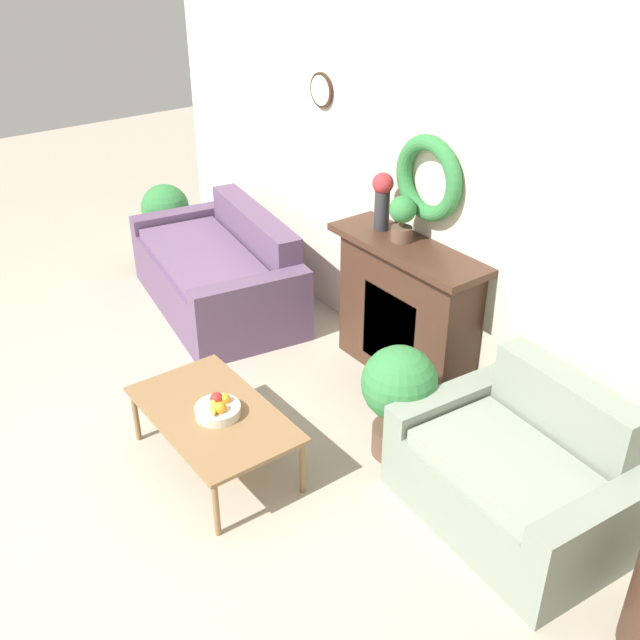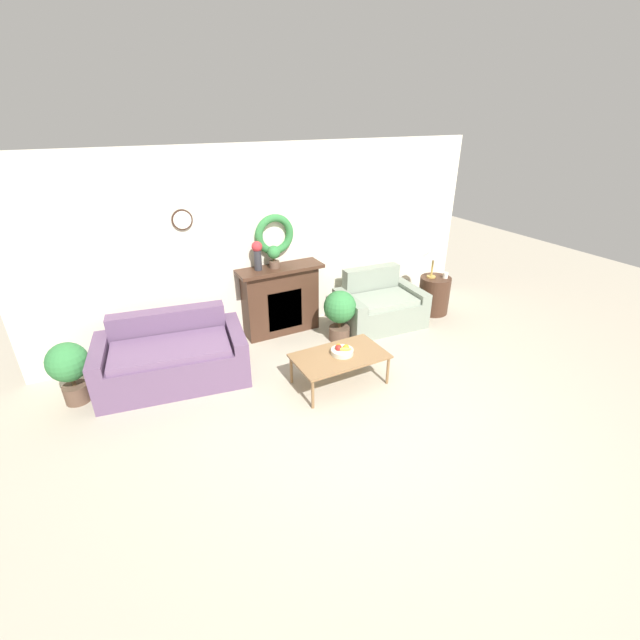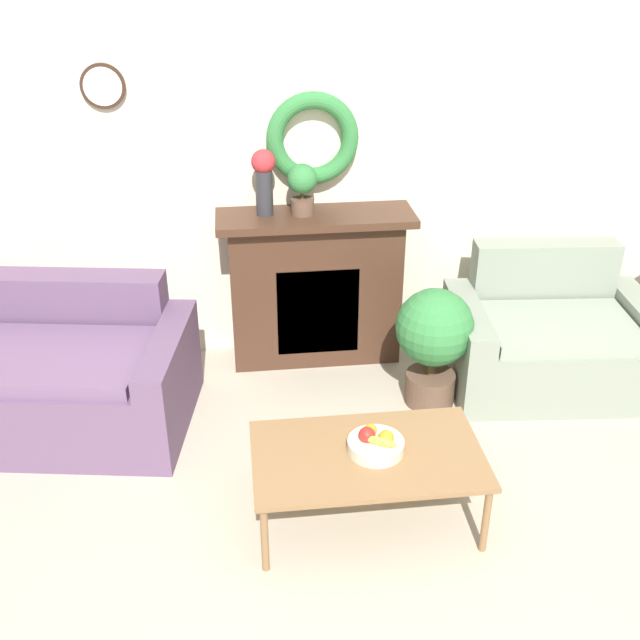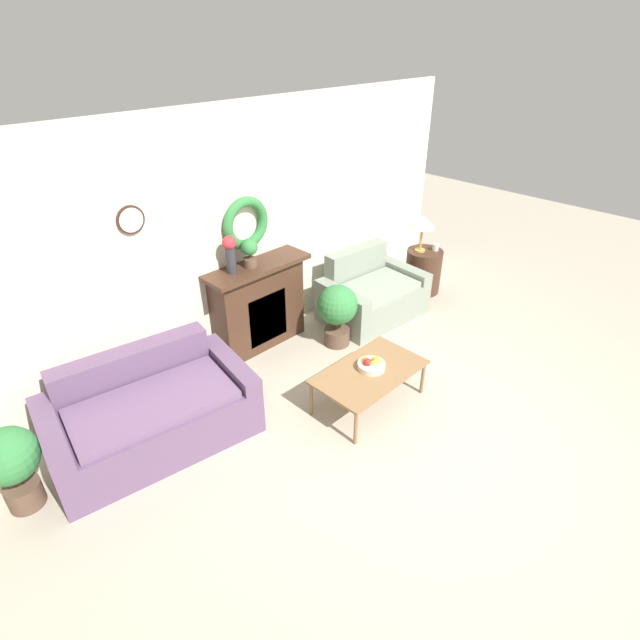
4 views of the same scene
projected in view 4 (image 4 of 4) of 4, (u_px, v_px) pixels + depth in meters
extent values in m
plane|color=#ADA38E|center=(439.00, 451.00, 4.51)|extent=(16.00, 16.00, 0.00)
cube|color=beige|center=(243.00, 233.00, 5.47)|extent=(6.80, 0.06, 2.70)
cylinder|color=#382319|center=(131.00, 220.00, 4.45)|extent=(0.26, 0.02, 0.26)
cylinder|color=white|center=(131.00, 220.00, 4.44)|extent=(0.22, 0.01, 0.22)
torus|color=#337A3D|center=(246.00, 223.00, 5.34)|extent=(0.58, 0.11, 0.58)
cube|color=#42281C|center=(259.00, 307.00, 5.78)|extent=(1.11, 0.34, 1.00)
cube|color=black|center=(268.00, 318.00, 5.72)|extent=(0.53, 0.02, 0.60)
cube|color=orange|center=(268.00, 324.00, 5.76)|extent=(0.43, 0.01, 0.33)
cube|color=#42281C|center=(258.00, 267.00, 5.49)|extent=(1.25, 0.41, 0.05)
cube|color=#604766|center=(158.00, 428.00, 4.44)|extent=(1.52, 0.96, 0.47)
cube|color=#604766|center=(137.00, 385.00, 4.68)|extent=(1.44, 0.43, 0.81)
cube|color=#604766|center=(57.00, 454.00, 4.08)|extent=(0.32, 0.97, 0.61)
cube|color=#604766|center=(232.00, 383.00, 4.88)|extent=(0.32, 0.97, 0.61)
cube|color=#6A4E70|center=(153.00, 404.00, 4.30)|extent=(1.45, 0.89, 0.08)
cube|color=gray|center=(378.00, 304.00, 6.44)|extent=(0.99, 0.75, 0.42)
cube|color=gray|center=(355.00, 278.00, 6.61)|extent=(0.95, 0.27, 0.85)
cube|color=gray|center=(342.00, 310.00, 6.16)|extent=(0.24, 0.87, 0.56)
cube|color=gray|center=(402.00, 284.00, 6.77)|extent=(0.24, 0.87, 0.56)
cube|color=gray|center=(379.00, 287.00, 6.31)|extent=(0.95, 0.69, 0.08)
cube|color=olive|center=(370.00, 372.00, 4.89)|extent=(1.12, 0.66, 0.03)
cylinder|color=olive|center=(356.00, 428.00, 4.50)|extent=(0.04, 0.04, 0.38)
cylinder|color=olive|center=(423.00, 378.00, 5.13)|extent=(0.04, 0.04, 0.38)
cylinder|color=olive|center=(311.00, 398.00, 4.85)|extent=(0.04, 0.04, 0.38)
cylinder|color=olive|center=(379.00, 355.00, 5.49)|extent=(0.04, 0.04, 0.38)
cylinder|color=beige|center=(371.00, 366.00, 4.90)|extent=(0.28, 0.28, 0.06)
sphere|color=#B2231E|center=(367.00, 362.00, 4.86)|extent=(0.08, 0.08, 0.08)
sphere|color=orange|center=(366.00, 360.00, 4.91)|extent=(0.07, 0.07, 0.07)
sphere|color=orange|center=(375.00, 360.00, 4.90)|extent=(0.08, 0.08, 0.08)
ellipsoid|color=yellow|center=(375.00, 362.00, 4.86)|extent=(0.17, 0.12, 0.04)
cylinder|color=#42281C|center=(423.00, 271.00, 7.06)|extent=(0.50, 0.50, 0.62)
cylinder|color=#B28E42|center=(420.00, 250.00, 6.89)|extent=(0.14, 0.14, 0.02)
cylinder|color=#B28E42|center=(421.00, 239.00, 6.80)|extent=(0.03, 0.03, 0.32)
cone|color=silver|center=(423.00, 222.00, 6.68)|extent=(0.33, 0.33, 0.16)
cylinder|color=silver|center=(436.00, 247.00, 6.90)|extent=(0.08, 0.08, 0.10)
cylinder|color=#2D2D33|center=(231.00, 260.00, 5.23)|extent=(0.11, 0.11, 0.28)
sphere|color=#B72D33|center=(229.00, 243.00, 5.13)|extent=(0.15, 0.15, 0.15)
cylinder|color=brown|center=(250.00, 262.00, 5.41)|extent=(0.15, 0.15, 0.10)
cylinder|color=#4C3823|center=(250.00, 256.00, 5.37)|extent=(0.02, 0.02, 0.05)
sphere|color=#337A3D|center=(249.00, 247.00, 5.32)|extent=(0.19, 0.19, 0.19)
cylinder|color=brown|center=(25.00, 494.00, 3.97)|extent=(0.27, 0.27, 0.22)
cylinder|color=#4C3823|center=(18.00, 479.00, 3.88)|extent=(0.04, 0.04, 0.12)
sphere|color=#337A3D|center=(8.00, 456.00, 3.75)|extent=(0.45, 0.45, 0.45)
cylinder|color=brown|center=(337.00, 336.00, 5.98)|extent=(0.31, 0.31, 0.20)
cylinder|color=#4C3823|center=(337.00, 324.00, 5.90)|extent=(0.05, 0.05, 0.13)
sphere|color=#337A3D|center=(337.00, 305.00, 5.76)|extent=(0.47, 0.47, 0.47)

